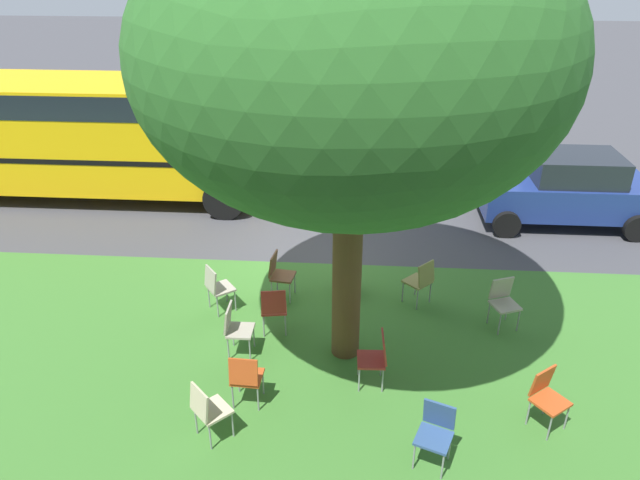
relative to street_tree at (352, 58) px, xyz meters
The scene contains 17 objects.
ground 5.50m from the street_tree, 77.80° to the right, with size 80.00×80.00×0.00m, color #424247.
grass_verge 4.62m from the street_tree, 18.22° to the left, with size 48.00×6.00×0.01m, color #3D752D.
street_tree is the anchor object (origin of this frame).
chair_0 4.24m from the street_tree, 18.64° to the right, with size 0.48×0.48×0.88m.
chair_1 5.07m from the street_tree, 153.05° to the left, with size 0.58×0.58×0.88m.
chair_2 4.41m from the street_tree, ahead, with size 0.42×0.42×0.88m.
chair_3 4.15m from the street_tree, 122.39° to the left, with size 0.44×0.44×0.88m.
chair_4 4.51m from the street_tree, 50.40° to the right, with size 0.48×0.47×0.88m.
chair_5 4.73m from the street_tree, 119.09° to the left, with size 0.54×0.54×0.88m.
chair_6 4.47m from the street_tree, 44.36° to the left, with size 0.44×0.44×0.88m.
chair_7 4.75m from the street_tree, 23.42° to the right, with size 0.59×0.58×0.88m.
chair_8 4.82m from the street_tree, 48.73° to the left, with size 0.59×0.59×0.88m.
chair_9 4.47m from the street_tree, 89.31° to the right, with size 0.43×0.44×0.88m.
chair_10 4.91m from the street_tree, 160.92° to the right, with size 0.53×0.54×0.88m.
chair_11 4.50m from the street_tree, 131.49° to the right, with size 0.59×0.59×0.88m.
parked_car 8.00m from the street_tree, 133.20° to the right, with size 3.70×1.92×1.65m.
school_bus 9.68m from the street_tree, 40.92° to the right, with size 10.40×2.80×2.88m.
Camera 1 is at (-0.78, 10.50, 5.92)m, focal length 32.77 mm.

